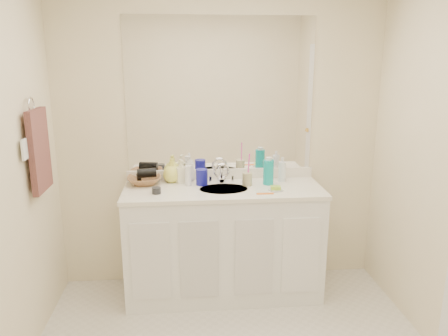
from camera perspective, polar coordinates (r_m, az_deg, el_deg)
wall_back at (r=3.53m, az=-0.48°, el=3.67°), size 2.60×0.02×2.40m
vanity_cabinet at (r=3.50m, az=-0.08°, el=-9.75°), size 1.50×0.55×0.85m
countertop at (r=3.34m, az=-0.08°, el=-2.86°), size 1.52×0.57×0.03m
backsplash at (r=3.58m, az=-0.45°, el=-0.79°), size 1.52×0.03×0.08m
sink_basin at (r=3.32m, az=-0.05°, el=-2.91°), size 0.37×0.37×0.02m
faucet at (r=3.48m, az=-0.32°, el=-0.98°), size 0.02×0.02×0.11m
mirror at (r=3.47m, az=-0.49°, el=9.49°), size 1.48×0.01×1.20m
blue_mug at (r=3.41m, az=-2.91°, el=-1.19°), size 0.12×0.12×0.12m
tan_cup at (r=3.40m, az=3.04°, el=-1.44°), size 0.10×0.10×0.10m
toothbrush at (r=3.37m, az=3.23°, el=0.18°), size 0.02×0.04×0.21m
mouthwash_bottle at (r=3.43m, az=5.82°, el=-0.55°), size 0.11×0.11×0.19m
clear_pump_bottle at (r=3.53m, az=7.60°, el=-0.47°), size 0.06×0.06×0.16m
soap_dish at (r=3.29m, az=6.75°, el=-2.90°), size 0.11×0.10×0.01m
green_soap at (r=3.28m, az=6.76°, el=-2.58°), size 0.08×0.06×0.03m
orange_comb at (r=3.21m, az=5.40°, el=-3.34°), size 0.13×0.03×0.01m
dark_jar at (r=3.24m, az=-8.82°, el=-2.91°), size 0.07×0.07×0.05m
extra_white_bottle at (r=3.40m, az=-4.71°, el=-1.00°), size 0.06×0.06×0.16m
soap_bottle_white at (r=3.52m, az=-4.51°, el=-0.05°), size 0.09×0.09×0.20m
soap_bottle_cream at (r=3.48m, az=-5.65°, el=-0.39°), size 0.11×0.11×0.19m
soap_bottle_yellow at (r=3.50m, az=-6.80°, el=-0.32°), size 0.18×0.18×0.19m
wicker_basket at (r=3.48m, az=-10.37°, el=-1.58°), size 0.28×0.28×0.06m
hair_dryer at (r=3.47m, az=-10.08°, el=-0.65°), size 0.16×0.10×0.07m
towel_ring at (r=3.11m, az=-23.87°, el=7.51°), size 0.01×0.11×0.11m
hand_towel at (r=3.14m, az=-22.97°, el=2.11°), size 0.04×0.32×0.55m
switch_plate at (r=2.96m, az=-24.61°, el=2.22°), size 0.01×0.08×0.13m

